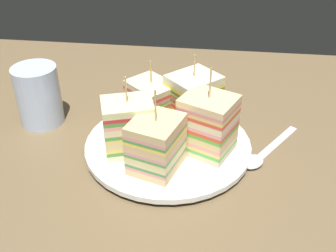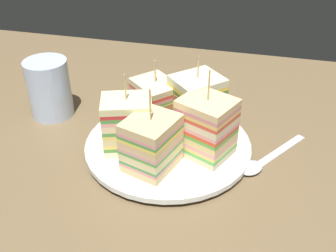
{
  "view_description": "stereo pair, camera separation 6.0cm",
  "coord_description": "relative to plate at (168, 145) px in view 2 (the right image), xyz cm",
  "views": [
    {
      "loc": [
        6.37,
        -49.8,
        37.39
      ],
      "look_at": [
        0.0,
        0.0,
        4.51
      ],
      "focal_mm": 43.02,
      "sensor_mm": 36.0,
      "label": 1
    },
    {
      "loc": [
        12.26,
        -48.68,
        37.39
      ],
      "look_at": [
        0.0,
        0.0,
        4.51
      ],
      "focal_mm": 43.02,
      "sensor_mm": 36.0,
      "label": 2
    }
  ],
  "objects": [
    {
      "name": "plate",
      "position": [
        0.0,
        0.0,
        0.0
      ],
      "size": [
        25.31,
        25.31,
        1.51
      ],
      "color": "white",
      "rests_on": "ground_plane"
    },
    {
      "name": "drinking_glass",
      "position": [
        -22.42,
        5.64,
        3.44
      ],
      "size": [
        7.27,
        7.27,
        10.12
      ],
      "color": "silver",
      "rests_on": "ground_plane"
    },
    {
      "name": "sandwich_wedge_2",
      "position": [
        -3.25,
        4.97,
        4.31
      ],
      "size": [
        9.05,
        8.9,
        11.1
      ],
      "rotation": [
        0.0,
        0.0,
        11.84
      ],
      "color": "beige",
      "rests_on": "plate"
    },
    {
      "name": "sandwich_wedge_1",
      "position": [
        3.29,
        4.94,
        5.1
      ],
      "size": [
        9.45,
        9.44,
        12.47
      ],
      "rotation": [
        0.0,
        0.0,
        10.21
      ],
      "color": "beige",
      "rests_on": "plate"
    },
    {
      "name": "ground_plane",
      "position": [
        0.0,
        0.0,
        -1.81
      ],
      "size": [
        123.57,
        82.67,
        1.8
      ],
      "primitive_type": "cube",
      "color": "brown"
    },
    {
      "name": "sandwich_wedge_0",
      "position": [
        5.85,
        -1.06,
        5.01
      ],
      "size": [
        9.12,
        8.62,
        13.33
      ],
      "rotation": [
        0.0,
        0.0,
        9.0
      ],
      "color": "beige",
      "rests_on": "plate"
    },
    {
      "name": "sandwich_wedge_4",
      "position": [
        -0.85,
        -5.86,
        4.38
      ],
      "size": [
        8.0,
        8.71,
        12.17
      ],
      "rotation": [
        0.0,
        0.0,
        13.83
      ],
      "color": "#DBBC81",
      "rests_on": "plate"
    },
    {
      "name": "spoon",
      "position": [
        13.84,
        -0.42,
        -0.5
      ],
      "size": [
        10.14,
        13.55,
        1.0
      ],
      "rotation": [
        0.0,
        0.0,
        4.11
      ],
      "color": "silver",
      "rests_on": "ground_plane"
    },
    {
      "name": "chip_pile",
      "position": [
        0.81,
        -0.22,
        1.34
      ],
      "size": [
        4.78,
        5.77,
        1.9
      ],
      "color": "#DCAF66",
      "rests_on": "plate"
    },
    {
      "name": "sandwich_wedge_3",
      "position": [
        -5.38,
        -2.5,
        4.67
      ],
      "size": [
        8.58,
        7.52,
        12.05
      ],
      "rotation": [
        0.0,
        0.0,
        12.89
      ],
      "color": "beige",
      "rests_on": "plate"
    }
  ]
}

